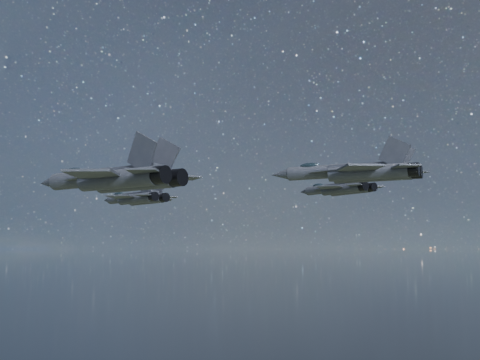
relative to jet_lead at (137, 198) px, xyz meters
The scene contains 4 objects.
jet_lead is the anchor object (origin of this frame).
jet_left 32.99m from the jet_lead, 47.42° to the left, with size 17.02×11.22×4.36m.
jet_right 30.22m from the jet_lead, 50.96° to the right, with size 19.56×13.90×4.98m.
jet_slot 33.89m from the jet_lead, ahead, with size 19.24×13.46×4.85m.
Camera 1 is at (37.80, -62.76, 139.49)m, focal length 42.00 mm.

